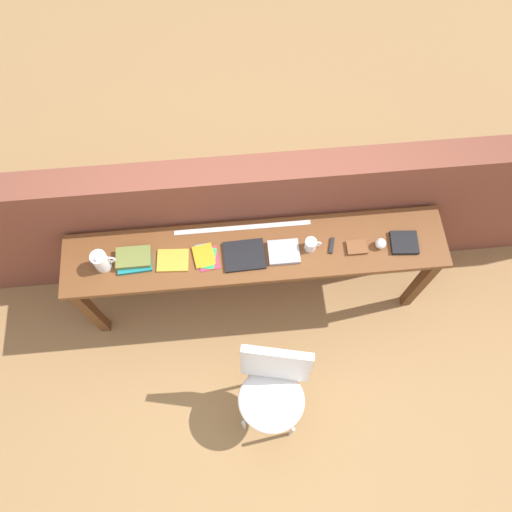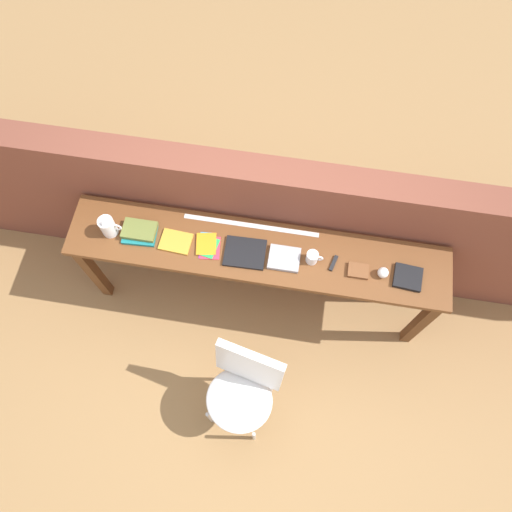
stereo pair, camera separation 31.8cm
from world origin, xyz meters
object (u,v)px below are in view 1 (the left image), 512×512
(chair_white_moulded, at_px, (273,388))
(leather_journal_brown, at_px, (357,247))
(pitcher_white, at_px, (101,261))
(pamphlet_pile_colourful, at_px, (206,257))
(book_stack_leftmost, at_px, (134,259))
(book_repair_rightmost, at_px, (404,243))
(magazine_cycling, at_px, (173,260))
(book_open_centre, at_px, (244,255))
(sports_ball_small, at_px, (381,244))
(multitool_folded, at_px, (332,245))
(mug, at_px, (311,245))

(chair_white_moulded, height_order, leather_journal_brown, leather_journal_brown)
(pitcher_white, bearing_deg, pamphlet_pile_colourful, -0.16)
(book_stack_leftmost, height_order, book_repair_rightmost, book_stack_leftmost)
(magazine_cycling, relative_size, leather_journal_brown, 1.54)
(book_stack_leftmost, bearing_deg, pamphlet_pile_colourful, -2.42)
(magazine_cycling, bearing_deg, pitcher_white, -176.86)
(book_stack_leftmost, relative_size, book_open_centre, 0.85)
(magazine_cycling, distance_m, sports_ball_small, 1.34)
(pamphlet_pile_colourful, relative_size, leather_journal_brown, 1.52)
(magazine_cycling, distance_m, leather_journal_brown, 1.19)
(book_open_centre, distance_m, multitool_folded, 0.57)
(multitool_folded, distance_m, book_repair_rightmost, 0.47)
(pamphlet_pile_colourful, bearing_deg, multitool_folded, 0.70)
(pamphlet_pile_colourful, distance_m, sports_ball_small, 1.12)
(leather_journal_brown, bearing_deg, magazine_cycling, 179.51)
(chair_white_moulded, bearing_deg, mug, 68.64)
(chair_white_moulded, bearing_deg, pamphlet_pile_colourful, 114.07)
(pitcher_white, bearing_deg, mug, 0.43)
(mug, bearing_deg, leather_journal_brown, -5.82)
(book_stack_leftmost, xyz_separation_m, leather_journal_brown, (1.43, -0.04, -0.01))
(book_open_centre, relative_size, leather_journal_brown, 2.02)
(leather_journal_brown, bearing_deg, multitool_folded, 170.06)
(magazine_cycling, xyz_separation_m, pamphlet_pile_colourful, (0.21, 0.00, -0.00))
(book_stack_leftmost, relative_size, sports_ball_small, 3.19)
(chair_white_moulded, bearing_deg, pitcher_white, 141.54)
(multitool_folded, bearing_deg, chair_white_moulded, -119.41)
(book_stack_leftmost, distance_m, leather_journal_brown, 1.43)
(multitool_folded, height_order, sports_ball_small, sports_ball_small)
(pitcher_white, height_order, mug, pitcher_white)
(pamphlet_pile_colourful, bearing_deg, leather_journal_brown, -1.10)
(pitcher_white, height_order, leather_journal_brown, pitcher_white)
(chair_white_moulded, distance_m, book_open_centre, 0.88)
(magazine_cycling, xyz_separation_m, book_open_centre, (0.46, -0.01, 0.00))
(book_open_centre, relative_size, multitool_folded, 2.39)
(sports_ball_small, bearing_deg, multitool_folded, 175.09)
(pamphlet_pile_colourful, height_order, book_open_centre, book_open_centre)
(book_open_centre, distance_m, sports_ball_small, 0.88)
(mug, xyz_separation_m, multitool_folded, (0.14, -0.00, -0.04))
(leather_journal_brown, height_order, book_repair_rightmost, book_repair_rightmost)
(mug, relative_size, book_repair_rightmost, 0.63)
(magazine_cycling, height_order, sports_ball_small, sports_ball_small)
(pamphlet_pile_colourful, height_order, leather_journal_brown, leather_journal_brown)
(book_stack_leftmost, distance_m, book_repair_rightmost, 1.74)
(mug, xyz_separation_m, book_repair_rightmost, (0.61, -0.03, -0.03))
(pamphlet_pile_colourful, bearing_deg, mug, 1.00)
(chair_white_moulded, distance_m, multitool_folded, 1.00)
(book_repair_rightmost, bearing_deg, mug, -177.91)
(magazine_cycling, distance_m, mug, 0.89)
(mug, relative_size, leather_journal_brown, 0.85)
(book_stack_leftmost, distance_m, pamphlet_pile_colourful, 0.46)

